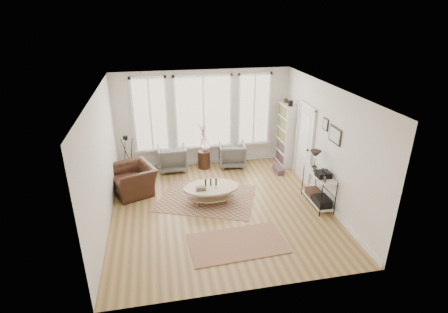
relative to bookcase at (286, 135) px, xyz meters
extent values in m
plane|color=#A5814C|center=(-2.44, -2.23, -0.96)|extent=(5.50, 5.50, 0.00)
plane|color=white|center=(-2.44, -2.23, 1.94)|extent=(5.50, 5.50, 0.00)
cube|color=silver|center=(-2.44, 0.52, 0.49)|extent=(5.20, 0.04, 2.90)
cube|color=silver|center=(-2.44, -4.98, 0.49)|extent=(5.20, 0.04, 2.90)
cube|color=silver|center=(-5.04, -2.23, 0.49)|extent=(0.04, 5.50, 2.90)
cube|color=silver|center=(0.16, -2.23, 0.49)|extent=(0.04, 5.50, 2.90)
cube|color=white|center=(-2.44, 0.51, -0.90)|extent=(5.10, 0.04, 0.12)
cube|color=white|center=(0.15, -2.23, -0.90)|extent=(0.03, 5.40, 0.12)
cube|color=tan|center=(-2.44, 0.50, 0.69)|extent=(1.60, 0.03, 2.10)
cube|color=tan|center=(-3.99, 0.50, 0.69)|extent=(0.90, 0.03, 2.10)
cube|color=tan|center=(-0.89, 0.50, 0.69)|extent=(0.90, 0.03, 2.10)
cube|color=white|center=(-2.44, 0.48, 0.69)|extent=(1.74, 0.06, 2.24)
cube|color=white|center=(-3.99, 0.48, 0.69)|extent=(1.04, 0.06, 2.24)
cube|color=white|center=(-0.89, 0.48, 0.69)|extent=(1.04, 0.06, 2.24)
cube|color=white|center=(-2.44, 0.46, -0.39)|extent=(4.10, 0.12, 0.06)
cube|color=silver|center=(0.14, -1.08, 0.09)|extent=(0.04, 0.88, 2.10)
cube|color=white|center=(0.12, -1.08, 0.34)|extent=(0.01, 0.55, 1.20)
cube|color=white|center=(0.12, -1.57, 0.09)|extent=(0.06, 0.08, 2.18)
cube|color=white|center=(0.12, -0.59, 0.09)|extent=(0.06, 0.08, 2.18)
cube|color=white|center=(0.12, -1.08, 1.18)|extent=(0.06, 1.06, 0.08)
sphere|color=black|center=(0.09, -1.41, 0.04)|extent=(0.06, 0.06, 0.06)
cube|color=white|center=(-0.01, -0.41, -0.01)|extent=(0.30, 0.03, 1.90)
cube|color=white|center=(-0.01, 0.41, -0.01)|extent=(0.30, 0.03, 1.90)
cube|color=white|center=(0.14, 0.00, -0.01)|extent=(0.02, 0.85, 1.90)
cube|color=white|center=(-0.01, 0.00, -0.01)|extent=(0.30, 0.81, 1.90)
cube|color=brown|center=(-0.01, 0.00, -0.01)|extent=(0.24, 0.75, 1.76)
cube|color=black|center=(-0.01, -0.20, 1.02)|extent=(0.12, 0.10, 0.16)
sphere|color=#361C12|center=(-0.01, 0.15, 1.01)|extent=(0.14, 0.14, 0.14)
cube|color=white|center=(-0.06, -2.53, -0.84)|extent=(0.37, 1.07, 0.03)
cube|color=white|center=(-0.06, -2.53, -0.14)|extent=(0.37, 1.07, 0.02)
cylinder|color=black|center=(-0.24, -3.06, -0.53)|extent=(0.02, 0.02, 0.85)
cylinder|color=black|center=(0.12, -3.06, -0.53)|extent=(0.02, 0.02, 0.85)
cylinder|color=black|center=(-0.24, -2.00, -0.53)|extent=(0.02, 0.02, 0.85)
cylinder|color=black|center=(0.12, -2.00, -0.53)|extent=(0.02, 0.02, 0.85)
cylinder|color=black|center=(-0.06, -2.18, -0.08)|extent=(0.14, 0.14, 0.02)
cylinder|color=black|center=(-0.06, -2.18, 0.06)|extent=(0.02, 0.02, 0.30)
cone|color=black|center=(-0.06, -2.18, 0.26)|extent=(0.28, 0.28, 0.18)
cube|color=black|center=(-0.06, -2.68, -0.05)|extent=(0.32, 0.30, 0.13)
cube|color=black|center=(-0.06, -2.78, -0.73)|extent=(0.32, 0.45, 0.20)
cube|color=#361C12|center=(-0.06, -2.31, -0.75)|extent=(0.32, 0.40, 0.16)
cube|color=black|center=(-0.16, -2.95, -0.04)|extent=(0.02, 0.10, 0.14)
cube|color=black|center=(-0.16, -2.41, -0.05)|extent=(0.02, 0.10, 0.12)
cube|color=black|center=(0.14, -2.63, 0.89)|extent=(0.03, 0.52, 0.38)
cube|color=silver|center=(0.13, -2.63, 0.89)|extent=(0.01, 0.44, 0.30)
cube|color=black|center=(0.14, -2.13, 0.99)|extent=(0.03, 0.24, 0.30)
cube|color=silver|center=(0.13, -2.13, 0.99)|extent=(0.01, 0.18, 0.24)
cube|color=brown|center=(-2.69, -1.70, -0.95)|extent=(2.84, 2.50, 0.01)
cube|color=brown|center=(-2.35, -3.68, -0.94)|extent=(2.05, 1.21, 0.01)
ellipsoid|color=tan|center=(-2.61, -1.90, -0.76)|extent=(1.19, 0.76, 0.03)
ellipsoid|color=tan|center=(-2.61, -1.90, -0.54)|extent=(1.39, 0.89, 0.04)
cylinder|color=tan|center=(-3.00, -2.12, -0.76)|extent=(0.04, 0.04, 0.39)
cylinder|color=tan|center=(-2.23, -2.12, -0.76)|extent=(0.04, 0.04, 0.39)
cylinder|color=tan|center=(-3.00, -1.69, -0.76)|extent=(0.04, 0.04, 0.39)
cylinder|color=tan|center=(-2.23, -1.69, -0.76)|extent=(0.04, 0.04, 0.39)
cylinder|color=black|center=(-2.74, -1.85, -0.42)|extent=(0.04, 0.04, 0.20)
cylinder|color=black|center=(-2.61, -1.85, -0.42)|extent=(0.04, 0.04, 0.20)
cylinder|color=black|center=(-2.48, -1.85, -0.42)|extent=(0.04, 0.04, 0.20)
cube|color=#324F2B|center=(-2.88, -2.00, -0.49)|extent=(0.24, 0.17, 0.07)
imported|color=slate|center=(-3.45, 0.22, -0.57)|extent=(0.84, 0.86, 0.77)
imported|color=slate|center=(-1.63, 0.17, -0.59)|extent=(0.87, 0.89, 0.73)
cylinder|color=#361C12|center=(-2.50, 0.17, -0.68)|extent=(0.36, 0.36, 0.55)
imported|color=silver|center=(-2.44, 0.22, -0.29)|extent=(0.24, 0.24, 0.24)
imported|color=#361C12|center=(-4.54, -0.99, -0.59)|extent=(1.43, 1.35, 0.74)
cylinder|color=black|center=(-4.69, -0.17, 0.23)|extent=(0.05, 0.05, 0.05)
cube|color=black|center=(-4.69, -0.17, 0.30)|extent=(0.15, 0.12, 0.09)
cylinder|color=black|center=(-4.69, -0.24, 0.30)|extent=(0.05, 0.07, 0.05)
cube|color=brown|center=(-0.39, -0.45, -0.87)|extent=(0.22, 0.27, 0.16)
cube|color=brown|center=(-0.39, -0.70, -0.87)|extent=(0.23, 0.27, 0.16)
camera|label=1|loc=(-3.79, -9.47, 3.58)|focal=28.00mm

